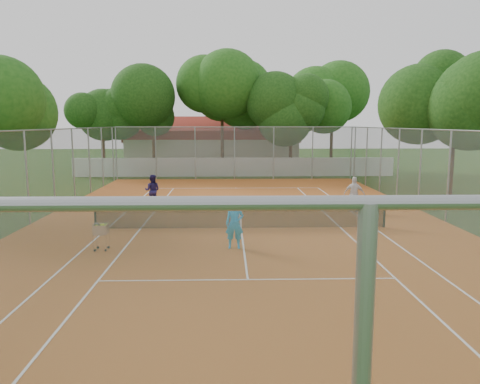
{
  "coord_description": "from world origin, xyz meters",
  "views": [
    {
      "loc": [
        -0.55,
        -18.79,
        4.31
      ],
      "look_at": [
        0.0,
        1.5,
        1.3
      ],
      "focal_mm": 35.0,
      "sensor_mm": 36.0,
      "label": 1
    }
  ],
  "objects_px": {
    "ball_hopper": "(101,236)",
    "tennis_net": "(241,216)",
    "clubhouse": "(213,144)",
    "player_far_right": "(354,194)",
    "player_near": "(235,224)",
    "player_far_left": "(152,190)"
  },
  "relations": [
    {
      "from": "player_near",
      "to": "ball_hopper",
      "type": "bearing_deg",
      "value": -176.66
    },
    {
      "from": "ball_hopper",
      "to": "tennis_net",
      "type": "bearing_deg",
      "value": 45.5
    },
    {
      "from": "player_far_right",
      "to": "tennis_net",
      "type": "bearing_deg",
      "value": 54.83
    },
    {
      "from": "player_near",
      "to": "player_far_left",
      "type": "bearing_deg",
      "value": 117.39
    },
    {
      "from": "tennis_net",
      "to": "player_far_left",
      "type": "distance_m",
      "value": 6.86
    },
    {
      "from": "tennis_net",
      "to": "player_far_right",
      "type": "relative_size",
      "value": 6.95
    },
    {
      "from": "tennis_net",
      "to": "ball_hopper",
      "type": "relative_size",
      "value": 11.96
    },
    {
      "from": "tennis_net",
      "to": "clubhouse",
      "type": "xyz_separation_m",
      "value": [
        -2.0,
        29.0,
        1.69
      ]
    },
    {
      "from": "player_near",
      "to": "player_far_left",
      "type": "height_order",
      "value": "player_near"
    },
    {
      "from": "tennis_net",
      "to": "ball_hopper",
      "type": "bearing_deg",
      "value": -145.98
    },
    {
      "from": "player_near",
      "to": "clubhouse",
      "type": "bearing_deg",
      "value": 93.99
    },
    {
      "from": "clubhouse",
      "to": "ball_hopper",
      "type": "bearing_deg",
      "value": -95.01
    },
    {
      "from": "tennis_net",
      "to": "player_near",
      "type": "xyz_separation_m",
      "value": [
        -0.31,
        -3.07,
        0.37
      ]
    },
    {
      "from": "tennis_net",
      "to": "player_far_left",
      "type": "height_order",
      "value": "player_far_left"
    },
    {
      "from": "tennis_net",
      "to": "player_near",
      "type": "distance_m",
      "value": 3.11
    },
    {
      "from": "clubhouse",
      "to": "tennis_net",
      "type": "bearing_deg",
      "value": -86.05
    },
    {
      "from": "player_near",
      "to": "ball_hopper",
      "type": "distance_m",
      "value": 4.54
    },
    {
      "from": "player_near",
      "to": "player_far_left",
      "type": "relative_size",
      "value": 1.04
    },
    {
      "from": "tennis_net",
      "to": "player_far_left",
      "type": "xyz_separation_m",
      "value": [
        -4.43,
        5.22,
        0.33
      ]
    },
    {
      "from": "player_far_right",
      "to": "ball_hopper",
      "type": "bearing_deg",
      "value": 55.95
    },
    {
      "from": "clubhouse",
      "to": "player_far_right",
      "type": "xyz_separation_m",
      "value": [
        7.61,
        -25.54,
        -1.32
      ]
    },
    {
      "from": "clubhouse",
      "to": "player_near",
      "type": "xyz_separation_m",
      "value": [
        1.69,
        -32.07,
        -1.32
      ]
    }
  ]
}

